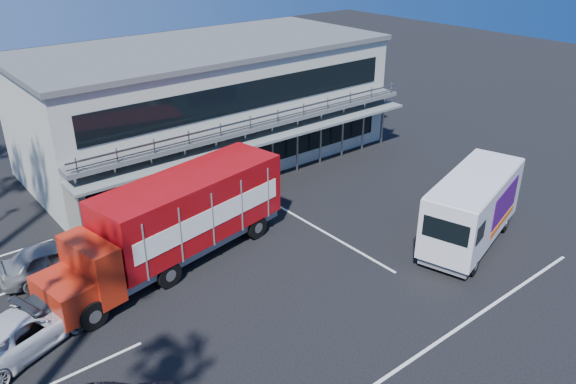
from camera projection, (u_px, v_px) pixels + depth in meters
ground at (331, 269)px, 24.89m from camera, size 120.00×120.00×0.00m
building at (207, 102)px, 35.49m from camera, size 22.40×12.00×7.30m
red_truck at (178, 218)px, 24.65m from camera, size 11.90×4.75×3.91m
white_van at (472, 208)px, 26.17m from camera, size 7.53×4.31×3.48m
parked_car_c at (22, 330)px, 20.04m from camera, size 5.73×4.18×1.45m
parked_car_d at (80, 289)px, 22.35m from camera, size 5.29×3.35×1.43m
parked_car_e at (57, 258)px, 24.20m from camera, size 4.88×2.36×1.61m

